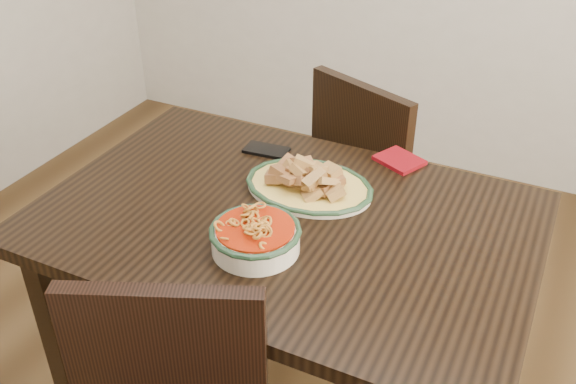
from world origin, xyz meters
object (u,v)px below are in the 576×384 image
at_px(smartphone, 266,150).
at_px(chair_far, 376,177).
at_px(fish_plate, 309,176).
at_px(noodle_bowl, 255,235).
at_px(dining_table, 285,242).

bearing_deg(smartphone, chair_far, 55.19).
relative_size(fish_plate, noodle_bowl, 1.60).
xyz_separation_m(chair_far, fish_plate, (-0.03, -0.55, 0.30)).
bearing_deg(noodle_bowl, chair_far, 87.75).
bearing_deg(smartphone, fish_plate, -39.25).
xyz_separation_m(fish_plate, smartphone, (-0.21, 0.14, -0.04)).
height_order(dining_table, chair_far, chair_far).
bearing_deg(smartphone, noodle_bowl, -70.21).
xyz_separation_m(chair_far, smartphone, (-0.24, -0.40, 0.26)).
distance_m(chair_far, smartphone, 0.53).
relative_size(noodle_bowl, smartphone, 1.68).
height_order(fish_plate, smartphone, fish_plate).
bearing_deg(fish_plate, chair_far, 87.18).
bearing_deg(dining_table, smartphone, 125.40).
xyz_separation_m(dining_table, chair_far, (0.03, 0.69, -0.16)).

